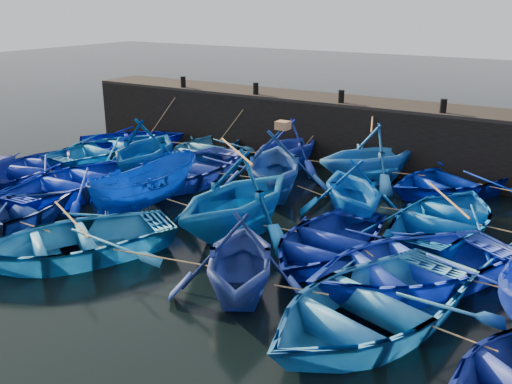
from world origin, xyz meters
The scene contains 30 objects.
ground centered at (0.00, 0.00, 0.00)m, with size 120.00×120.00×0.00m, color black.
quay_wall centered at (0.00, 10.50, 1.25)m, with size 26.00×2.50×2.50m, color black.
quay_top centered at (0.00, 10.50, 2.56)m, with size 26.00×2.50×0.12m, color black.
bollard_0 centered at (-8.00, 9.60, 2.87)m, with size 0.24×0.24×0.50m, color black.
bollard_1 centered at (-4.00, 9.60, 2.87)m, with size 0.24×0.24×0.50m, color black.
bollard_2 centered at (0.00, 9.60, 2.87)m, with size 0.24×0.24×0.50m, color black.
bollard_3 centered at (4.00, 9.60, 2.87)m, with size 0.24×0.24×0.50m, color black.
boat_0 centered at (-9.10, 7.22, 0.49)m, with size 3.35×4.69×0.97m, color #000DA4.
boat_1 centered at (-5.37, 7.56, 0.49)m, with size 3.38×4.72×0.98m, color teal.
boat_2 centered at (-1.49, 7.95, 1.03)m, with size 3.38×3.93×2.07m, color navy.
boat_3 centered at (1.91, 8.08, 1.12)m, with size 3.67×4.25×2.24m, color blue.
boat_4 centered at (4.84, 8.31, 0.53)m, with size 3.67×5.13×1.06m, color #001CA1.
boat_6 centered at (-8.51, 5.06, 0.56)m, with size 3.87×5.41×1.12m, color blue.
boat_7 centered at (-5.57, 4.18, 1.18)m, with size 3.87×4.48×2.36m, color #003D87.
boat_8 centered at (-3.77, 4.63, 0.56)m, with size 3.88×5.43×1.13m, color #213696.
boat_9 centered at (-0.29, 4.87, 1.21)m, with size 3.97×4.60×2.42m, color navy.
boat_10 centered at (2.82, 4.36, 0.99)m, with size 3.26×3.78×1.99m, color blue.
boat_11 centered at (5.66, 4.47, 0.55)m, with size 3.77×5.26×1.09m, color #044AA5.
boat_13 centered at (-9.08, 1.76, 0.50)m, with size 3.46×4.84×1.00m, color navy.
boat_14 centered at (-6.22, 1.23, 0.56)m, with size 3.85×5.39×1.12m, color #0720C5.
boat_15 centered at (-3.15, 1.50, 0.82)m, with size 1.59×4.23×1.64m, color #002D90.
boat_16 centered at (0.59, 1.22, 1.27)m, with size 4.16×4.83×2.54m, color #064F91.
boat_17 centered at (3.37, 1.32, 0.50)m, with size 3.42×4.78×0.99m, color navy.
boat_18 centered at (5.70, 0.91, 0.58)m, with size 4.00×5.60×1.16m, color #1835D4.
boat_22 centered at (-2.27, -2.24, 0.55)m, with size 3.80×5.32×1.10m, color blue.
boat_23 centered at (2.59, -1.65, 1.00)m, with size 3.26×3.79×1.99m, color navy.
boat_24 centered at (5.60, -1.40, 0.60)m, with size 4.12×5.76×1.19m, color #1F68B7.
wooden_crate centered at (0.01, 4.87, 2.56)m, with size 0.43×0.39×0.28m, color #9B6A43.
mooring_ropes centered at (-0.20, 4.90, 0.87)m, with size 18.24×11.79×2.10m.
loose_oars centered at (1.47, 2.88, 1.77)m, with size 10.18×12.40×1.51m.
Camera 1 is at (9.09, -11.38, 6.51)m, focal length 40.00 mm.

